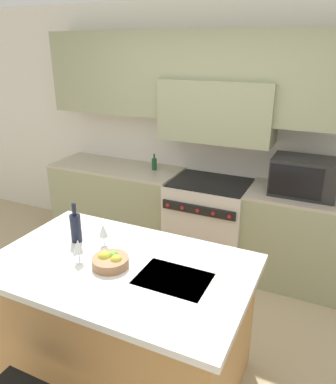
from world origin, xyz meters
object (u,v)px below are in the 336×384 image
object	(u,v)px
oil_bottle_on_counter	(154,164)
fruit_bowl	(110,261)
microwave	(304,177)
wine_bottle	(76,227)
wine_glass_near	(78,247)
wine_glass_far	(103,231)
range_stove	(209,223)

from	to	relation	value
oil_bottle_on_counter	fruit_bowl	bearing A→B (deg)	-71.10
microwave	wine_bottle	size ratio (longest dim) A/B	2.00
wine_glass_near	oil_bottle_on_counter	distance (m)	1.95
wine_glass_far	oil_bottle_on_counter	size ratio (longest dim) A/B	0.91
wine_glass_near	oil_bottle_on_counter	bearing A→B (deg)	102.68
microwave	oil_bottle_on_counter	bearing A→B (deg)	177.49
wine_bottle	range_stove	bearing A→B (deg)	73.69
wine_bottle	wine_glass_far	xyz separation A→B (m)	(0.22, 0.03, 0.00)
fruit_bowl	oil_bottle_on_counter	world-z (taller)	oil_bottle_on_counter
wine_glass_far	fruit_bowl	world-z (taller)	wine_glass_far
microwave	wine_glass_far	bearing A→B (deg)	-125.93
range_stove	wine_bottle	bearing A→B (deg)	-106.31
wine_glass_near	fruit_bowl	world-z (taller)	wine_glass_near
wine_glass_near	wine_glass_far	bearing A→B (deg)	85.54
wine_glass_near	wine_glass_far	world-z (taller)	same
wine_glass_far	fruit_bowl	size ratio (longest dim) A/B	0.71
wine_glass_near	range_stove	bearing A→B (deg)	81.64
range_stove	fruit_bowl	bearing A→B (deg)	-91.99
microwave	wine_glass_near	xyz separation A→B (m)	(-1.17, -1.84, -0.08)
microwave	range_stove	bearing A→B (deg)	-178.81
range_stove	microwave	distance (m)	1.11
microwave	fruit_bowl	bearing A→B (deg)	-118.32
wine_bottle	wine_glass_near	bearing A→B (deg)	-48.84
wine_glass_far	wine_bottle	bearing A→B (deg)	-173.12
microwave	fruit_bowl	size ratio (longest dim) A/B	2.48
wine_bottle	oil_bottle_on_counter	bearing A→B (deg)	97.82
wine_glass_near	microwave	bearing A→B (deg)	57.56
range_stove	wine_glass_near	bearing A→B (deg)	-98.36
wine_glass_near	wine_glass_far	xyz separation A→B (m)	(0.02, 0.25, 0.00)
oil_bottle_on_counter	wine_glass_far	bearing A→B (deg)	-74.81
microwave	wine_glass_near	bearing A→B (deg)	-122.44
microwave	wine_glass_near	world-z (taller)	microwave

